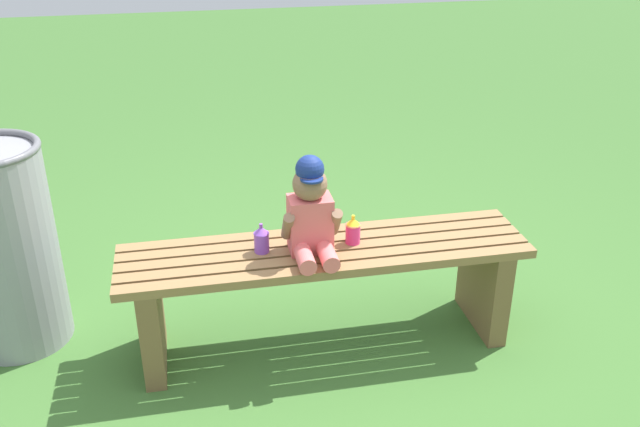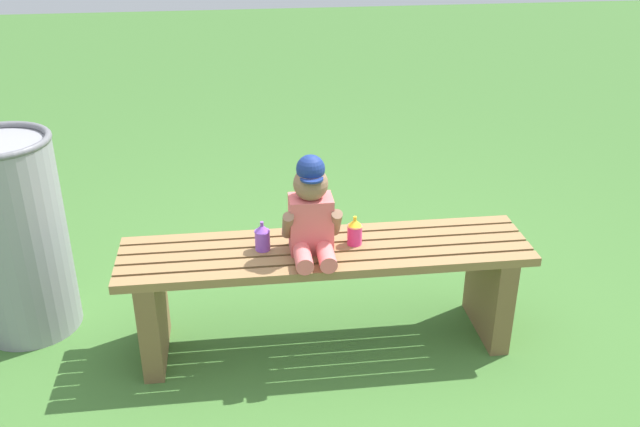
# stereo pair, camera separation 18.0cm
# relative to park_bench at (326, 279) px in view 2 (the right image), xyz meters

# --- Properties ---
(ground_plane) EXTENTS (16.00, 16.00, 0.00)m
(ground_plane) POSITION_rel_park_bench_xyz_m (0.00, 0.00, -0.31)
(ground_plane) COLOR #3D6B2D
(park_bench) EXTENTS (1.66, 0.39, 0.46)m
(park_bench) POSITION_rel_park_bench_xyz_m (0.00, 0.00, 0.00)
(park_bench) COLOR olive
(park_bench) RESTS_ON ground_plane
(child_figure) EXTENTS (0.23, 0.27, 0.40)m
(child_figure) POSITION_rel_park_bench_xyz_m (-0.06, -0.02, 0.33)
(child_figure) COLOR #E56666
(child_figure) RESTS_ON park_bench
(sippy_cup_left) EXTENTS (0.06, 0.06, 0.12)m
(sippy_cup_left) POSITION_rel_park_bench_xyz_m (-0.25, 0.02, 0.21)
(sippy_cup_left) COLOR #8C4CCC
(sippy_cup_left) RESTS_ON park_bench
(sippy_cup_right) EXTENTS (0.06, 0.06, 0.12)m
(sippy_cup_right) POSITION_rel_park_bench_xyz_m (0.12, 0.02, 0.21)
(sippy_cup_right) COLOR #E5337F
(sippy_cup_right) RESTS_ON park_bench
(trash_bin) EXTENTS (0.43, 0.43, 0.89)m
(trash_bin) POSITION_rel_park_bench_xyz_m (-1.28, 0.29, 0.13)
(trash_bin) COLOR gray
(trash_bin) RESTS_ON ground_plane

